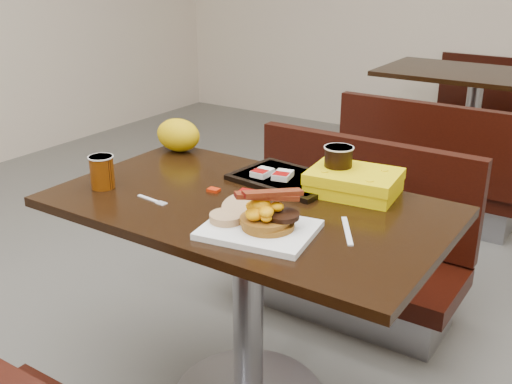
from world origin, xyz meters
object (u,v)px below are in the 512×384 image
Objects in this scene: fork at (148,198)px; knife at (347,231)px; coffee_cup_near at (102,172)px; table_near at (248,308)px; hashbrown_sleeve_right at (283,175)px; paper_bag at (178,135)px; bench_near_n at (343,235)px; platter at (259,230)px; tray at (287,179)px; bench_far_s at (436,160)px; bench_far_n at (496,110)px; coffee_cup_far at (338,165)px; table_far at (470,129)px; clamshell at (354,182)px; pancake_stack at (268,222)px; hashbrown_sleeve_left at (262,173)px.

fork and knife have the same top height.
coffee_cup_near reaches higher than fork.
hashbrown_sleeve_right is (0.00, 0.20, 0.40)m from table_near.
paper_bag is at bearing -141.14° from knife.
paper_bag is at bearing 150.89° from table_near.
bench_near_n is at bearing 78.19° from hashbrown_sleeve_right.
platter is 0.86× the size of tray.
tray is (0.01, -1.68, 0.40)m from bench_far_s.
paper_bag reaches higher than bench_far_n.
fork is (0.19, 0.01, -0.05)m from coffee_cup_near.
bench_near_n is 8.23× the size of coffee_cup_far.
knife reaches higher than bench_far_s.
knife is (0.34, -2.62, 0.38)m from table_far.
coffee_cup_far is (0.02, 0.42, 0.07)m from platter.
bench_far_s is 2.91× the size of tray.
table_far is 4.40× the size of clamshell.
bench_near_n is 0.89m from knife.
coffee_cup_far reaches higher than bench_far_s.
bench_near_n is at bearing 90.29° from platter.
coffee_cup_far is at bearing 48.37° from fork.
table_far is 2.41m from tray.
knife is (0.34, -0.02, 0.38)m from table_near.
fork is (-0.44, 0.00, -0.03)m from pancake_stack.
pancake_stack is 0.63m from coffee_cup_near.
table_far is 2.41m from paper_bag.
coffee_cup_near reaches higher than knife.
hashbrown_sleeve_right reaches higher than bench_near_n.
bench_far_s is at bearing 96.00° from coffee_cup_far.
fork is 1.60× the size of hashbrown_sleeve_right.
knife reaches higher than bench_far_n.
hashbrown_sleeve_left reaches higher than table_near.
hashbrown_sleeve_right is at bearing 58.14° from fork.
clamshell is (0.24, -0.45, 0.43)m from bench_near_n.
table_near is 11.34× the size of coffee_cup_near.
fork is 0.39m from hashbrown_sleeve_left.
platter reaches higher than table_near.
bench_far_s is 5.58× the size of knife.
pancake_stack is (0.17, -0.85, 0.42)m from bench_near_n.
pancake_stack is 0.41m from coffee_cup_far.
paper_bag is (-0.52, 0.06, 0.05)m from tray.
knife is 0.29m from clamshell.
bench_far_n is (0.00, 2.60, 0.00)m from bench_near_n.
hashbrown_sleeve_right is at bearing -89.97° from bench_far_n.
coffee_cup_near reaches higher than clamshell.
coffee_cup_far reaches higher than knife.
fork is at bearing -95.59° from table_far.
bench_near_n is at bearing 82.45° from hashbrown_sleeve_left.
clamshell is (0.07, 0.40, 0.00)m from pancake_stack.
coffee_cup_near reaches higher than hashbrown_sleeve_right.
hashbrown_sleeve_left is 0.41× the size of paper_bag.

